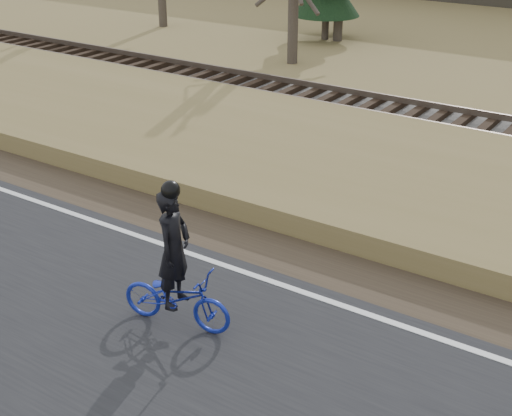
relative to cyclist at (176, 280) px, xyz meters
The scene contains 8 objects.
ground 2.38m from the cyclist, 137.60° to the left, with size 120.00×120.00×0.00m, color olive.
road 2.07m from the cyclist, 149.42° to the right, with size 120.00×6.00×0.06m, color black.
edge_line 2.50m from the cyclist, 134.05° to the left, with size 120.00×0.12×0.01m, color silver.
shoulder 3.28m from the cyclist, 121.45° to the left, with size 120.00×1.60×0.04m, color #473A2B.
embankment 5.98m from the cyclist, 106.21° to the left, with size 120.00×5.00×0.44m, color olive.
ballast 9.68m from the cyclist, 99.91° to the left, with size 120.00×3.00×0.45m, color slate.
railroad 9.67m from the cyclist, 99.91° to the left, with size 120.00×2.40×0.29m.
cyclist is the anchor object (origin of this frame).
Camera 1 is at (7.31, -7.99, 5.90)m, focal length 50.00 mm.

